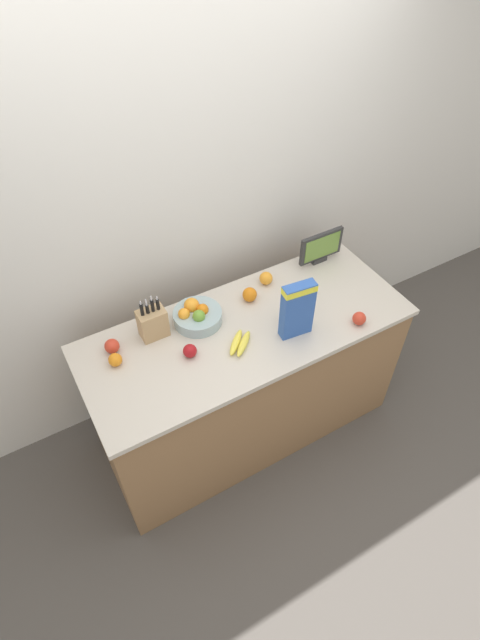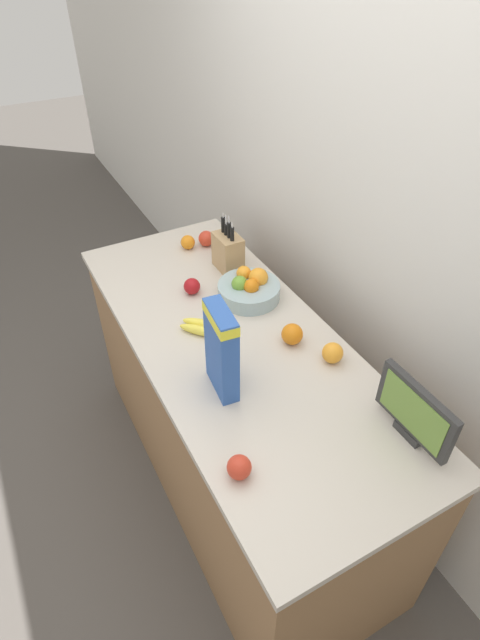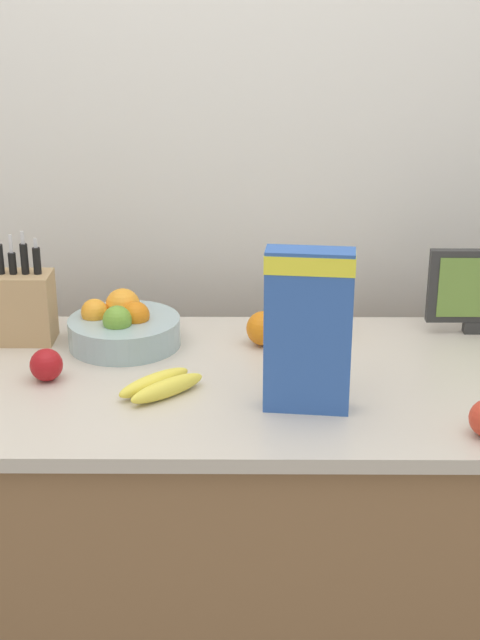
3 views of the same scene
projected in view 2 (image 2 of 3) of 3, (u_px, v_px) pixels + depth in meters
The scene contains 14 objects.
ground_plane at pixel (236, 475), 2.49m from camera, with size 14.00×14.00×0.00m, color #514C47.
wall_back at pixel (369, 214), 1.88m from camera, with size 9.00×0.06×2.60m.
counter at pixel (235, 415), 2.20m from camera, with size 1.79×0.72×0.92m.
knife_block at pixel (228, 252), 2.23m from camera, with size 0.14×0.10×0.27m.
small_monitor at pixel (415, 412), 1.48m from camera, with size 0.29×0.03×0.21m.
cereal_box at pixel (221, 348), 1.60m from camera, with size 0.18×0.08×0.33m.
fruit_bowl at pixel (249, 288), 2.09m from camera, with size 0.26×0.26×0.12m.
banana_bunch at pixel (203, 327), 1.93m from camera, with size 0.19×0.18×0.04m.
apple_middle at pixel (192, 286), 2.11m from camera, with size 0.07×0.07×0.07m, color #A31419.
apple_leftmost at pixel (239, 467), 1.43m from camera, with size 0.07×0.07×0.07m, color red.
apple_by_knife_block at pixel (206, 239), 2.42m from camera, with size 0.08×0.08×0.08m, color red.
orange_by_cereal at pixel (292, 334), 1.87m from camera, with size 0.08×0.08×0.08m, color orange.
orange_mid_left at pixel (188, 242), 2.40m from camera, with size 0.07×0.07×0.07m, color orange.
orange_back_center at pixel (333, 353), 1.79m from camera, with size 0.08×0.08×0.08m, color orange.
Camera 2 is at (1.27, -0.66, 2.18)m, focal length 28.00 mm.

